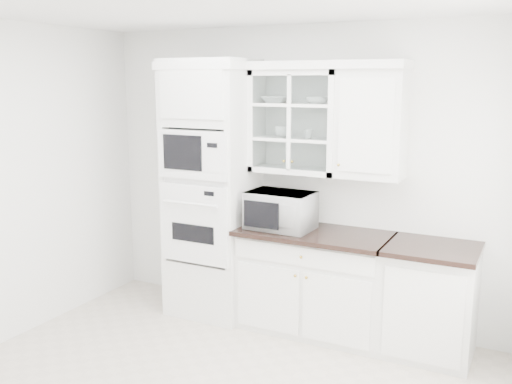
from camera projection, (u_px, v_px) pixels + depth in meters
The scene contains 12 objects.
room_shell at pixel (229, 142), 4.04m from camera, with size 4.00×3.50×2.70m.
oven_column at pixel (212, 190), 5.35m from camera, with size 0.76×0.68×2.40m.
base_cabinet_run at pixel (314, 280), 5.06m from camera, with size 1.32×0.67×0.92m.
extra_base_cabinet at pixel (430, 300), 4.61m from camera, with size 0.72×0.67×0.92m.
upper_cabinet_glass at pixel (297, 122), 5.02m from camera, with size 0.80×0.33×0.90m.
upper_cabinet_solid at pixel (372, 124), 4.72m from camera, with size 0.55×0.33×0.90m, color white.
crown_molding at pixel (285, 66), 4.96m from camera, with size 2.14×0.38×0.07m, color white.
countertop_microwave at pixel (281, 210), 5.03m from camera, with size 0.57×0.47×0.33m, color white.
bowl_a at pixel (275, 100), 5.08m from camera, with size 0.25×0.25×0.06m, color white.
bowl_b at pixel (317, 100), 4.90m from camera, with size 0.20×0.20×0.06m, color white.
cup_a at pixel (282, 131), 5.12m from camera, with size 0.12×0.12×0.10m, color white.
cup_b at pixel (308, 134), 4.98m from camera, with size 0.09×0.09×0.08m, color white.
Camera 1 is at (2.00, -3.08, 2.20)m, focal length 40.00 mm.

